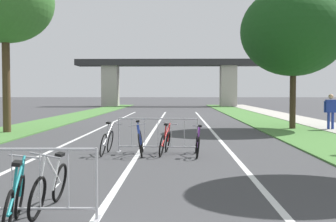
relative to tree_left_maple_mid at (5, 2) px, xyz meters
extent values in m
cube|color=#477A38|center=(-0.02, 9.67, -5.78)|extent=(2.87, 63.26, 0.05)
cube|color=#477A38|center=(12.97, 9.67, -5.78)|extent=(2.87, 63.26, 0.05)
cube|color=#ADA89E|center=(15.56, 9.67, -5.77)|extent=(2.32, 63.26, 0.08)
cube|color=silver|center=(6.47, 2.09, -5.81)|extent=(0.14, 36.59, 0.01)
cube|color=silver|center=(9.26, 2.09, -5.81)|extent=(0.14, 36.59, 0.01)
cube|color=silver|center=(3.69, 2.09, -5.81)|extent=(0.14, 36.59, 0.01)
cube|color=#2D2D30|center=(6.47, 36.07, -0.23)|extent=(23.66, 3.15, 0.78)
cube|color=#ADA89E|center=(-1.08, 36.07, -3.21)|extent=(1.99, 2.40, 5.19)
cube|color=#ADA89E|center=(14.03, 36.07, -3.21)|extent=(1.99, 2.40, 5.19)
cylinder|color=#4C3823|center=(0.00, 0.00, -3.70)|extent=(0.34, 0.34, 4.23)
ellipsoid|color=#38702D|center=(0.00, 0.00, 0.03)|extent=(4.29, 4.29, 3.65)
cylinder|color=#3D2D1E|center=(13.28, 2.24, -4.37)|extent=(0.30, 0.30, 2.87)
ellipsoid|color=#194719|center=(13.28, 2.24, -1.00)|extent=(5.16, 5.16, 4.38)
cylinder|color=#ADADB2|center=(6.51, -12.94, -5.28)|extent=(0.04, 0.04, 1.05)
cube|color=#ADADB2|center=(6.51, -12.94, -5.79)|extent=(0.07, 0.44, 0.03)
cylinder|color=#ADADB2|center=(5.31, -12.98, -4.78)|extent=(2.40, 0.11, 0.04)
cylinder|color=#ADADB2|center=(5.31, -12.98, -5.63)|extent=(2.40, 0.11, 0.04)
cylinder|color=#ADADB2|center=(5.31, -12.98, -5.19)|extent=(0.02, 0.02, 0.87)
cylinder|color=#ADADB2|center=(5.71, -12.97, -5.19)|extent=(0.02, 0.02, 0.87)
cylinder|color=#ADADB2|center=(6.11, -12.95, -5.19)|extent=(0.02, 0.02, 0.87)
cylinder|color=#ADADB2|center=(5.85, -5.95, -5.28)|extent=(0.04, 0.04, 1.05)
cube|color=#ADADB2|center=(5.85, -5.95, -5.79)|extent=(0.08, 0.44, 0.03)
cylinder|color=#ADADB2|center=(8.24, -6.07, -5.28)|extent=(0.04, 0.04, 1.05)
cube|color=#ADADB2|center=(8.24, -6.07, -5.79)|extent=(0.08, 0.44, 0.03)
cylinder|color=#ADADB2|center=(7.05, -6.01, -4.78)|extent=(2.40, 0.16, 0.04)
cylinder|color=#ADADB2|center=(7.05, -6.01, -5.63)|extent=(2.40, 0.16, 0.04)
cylinder|color=#ADADB2|center=(6.25, -5.97, -5.19)|extent=(0.02, 0.02, 0.87)
cylinder|color=#ADADB2|center=(6.65, -5.99, -5.19)|extent=(0.02, 0.02, 0.87)
cylinder|color=#ADADB2|center=(7.05, -6.01, -5.19)|extent=(0.02, 0.02, 0.87)
cylinder|color=#ADADB2|center=(7.45, -6.03, -5.19)|extent=(0.02, 0.02, 0.87)
cylinder|color=#ADADB2|center=(7.85, -6.05, -5.19)|extent=(0.02, 0.02, 0.87)
torus|color=black|center=(5.58, -13.83, -5.49)|extent=(0.27, 0.66, 0.65)
torus|color=black|center=(5.37, -12.85, -5.49)|extent=(0.27, 0.66, 0.65)
cylinder|color=#197A7F|center=(5.52, -13.36, -5.19)|extent=(0.17, 0.98, 0.62)
cylinder|color=#197A7F|center=(5.56, -13.54, -5.21)|extent=(0.15, 0.10, 0.66)
cylinder|color=#197A7F|center=(5.54, -13.68, -5.51)|extent=(0.10, 0.32, 0.08)
cylinder|color=#197A7F|center=(5.41, -12.86, -5.19)|extent=(0.13, 0.07, 0.59)
cube|color=black|center=(5.61, -13.57, -4.88)|extent=(0.16, 0.26, 0.06)
cylinder|color=#99999E|center=(5.46, -12.88, -4.90)|extent=(0.43, 0.12, 0.09)
torus|color=black|center=(8.21, -7.15, -5.50)|extent=(0.12, 0.62, 0.62)
torus|color=black|center=(8.23, -6.06, -5.50)|extent=(0.12, 0.62, 0.62)
cylinder|color=#662884|center=(8.24, -6.63, -5.25)|extent=(0.11, 1.06, 0.54)
cylinder|color=#662884|center=(8.24, -6.84, -5.24)|extent=(0.12, 0.13, 0.63)
cylinder|color=#662884|center=(8.21, -6.98, -5.53)|extent=(0.03, 0.35, 0.07)
cylinder|color=#662884|center=(8.25, -6.09, -5.25)|extent=(0.10, 0.10, 0.51)
cube|color=black|center=(8.27, -6.88, -4.93)|extent=(0.11, 0.24, 0.06)
cylinder|color=#99999E|center=(8.28, -6.11, -5.00)|extent=(0.43, 0.03, 0.07)
torus|color=black|center=(5.54, -6.93, -5.47)|extent=(0.18, 0.68, 0.67)
torus|color=black|center=(5.59, -5.97, -5.47)|extent=(0.18, 0.68, 0.67)
cylinder|color=#B7B7BC|center=(5.61, -6.48, -5.19)|extent=(0.18, 0.93, 0.60)
cylinder|color=#B7B7BC|center=(5.60, -6.66, -5.19)|extent=(0.16, 0.12, 0.67)
cylinder|color=#B7B7BC|center=(5.54, -6.77, -5.50)|extent=(0.03, 0.31, 0.08)
cylinder|color=#B7B7BC|center=(5.63, -6.00, -5.19)|extent=(0.14, 0.10, 0.57)
cube|color=black|center=(5.66, -6.69, -4.86)|extent=(0.12, 0.25, 0.07)
cylinder|color=#99999E|center=(5.68, -6.02, -4.91)|extent=(0.55, 0.06, 0.12)
torus|color=black|center=(7.20, -6.90, -5.49)|extent=(0.22, 0.64, 0.63)
torus|color=black|center=(7.34, -5.88, -5.49)|extent=(0.22, 0.64, 0.63)
cylinder|color=red|center=(7.30, -6.42, -5.21)|extent=(0.26, 0.99, 0.60)
cylinder|color=red|center=(7.28, -6.62, -5.22)|extent=(0.13, 0.13, 0.64)
cylinder|color=red|center=(7.22, -6.74, -5.52)|extent=(0.07, 0.33, 0.07)
cylinder|color=red|center=(7.37, -5.91, -5.21)|extent=(0.12, 0.11, 0.57)
cube|color=black|center=(7.32, -6.66, -4.90)|extent=(0.14, 0.25, 0.06)
cylinder|color=#99999E|center=(7.41, -5.94, -4.93)|extent=(0.46, 0.09, 0.09)
torus|color=black|center=(5.69, -11.90, -5.48)|extent=(0.18, 0.66, 0.65)
torus|color=black|center=(5.66, -12.97, -5.48)|extent=(0.18, 0.66, 0.65)
cylinder|color=silver|center=(5.73, -12.41, -5.18)|extent=(0.13, 1.05, 0.64)
cylinder|color=silver|center=(5.72, -12.21, -5.25)|extent=(0.15, 0.12, 0.57)
cylinder|color=silver|center=(5.68, -12.07, -5.51)|extent=(0.04, 0.35, 0.08)
cylinder|color=silver|center=(5.72, -12.95, -5.18)|extent=(0.15, 0.09, 0.61)
cube|color=black|center=(5.77, -12.17, -4.97)|extent=(0.11, 0.24, 0.07)
cylinder|color=#99999E|center=(5.77, -12.93, -4.88)|extent=(0.46, 0.04, 0.11)
torus|color=black|center=(6.53, -5.92, -5.47)|extent=(0.18, 0.69, 0.68)
torus|color=black|center=(6.60, -7.01, -5.47)|extent=(0.18, 0.69, 0.68)
cylinder|color=#1E389E|center=(6.52, -6.44, -5.18)|extent=(0.07, 1.07, 0.62)
cylinder|color=#1E389E|center=(6.51, -6.23, -5.18)|extent=(0.16, 0.12, 0.68)
cylinder|color=#1E389E|center=(6.55, -6.10, -5.49)|extent=(0.06, 0.35, 0.08)
cylinder|color=#1E389E|center=(6.55, -6.99, -5.18)|extent=(0.13, 0.09, 0.59)
cube|color=black|center=(6.45, -6.20, -4.84)|extent=(0.12, 0.25, 0.06)
cylinder|color=#99999E|center=(6.50, -6.97, -4.89)|extent=(0.46, 0.05, 0.10)
cylinder|color=navy|center=(14.81, 1.59, -5.38)|extent=(0.13, 0.13, 0.87)
cylinder|color=navy|center=(15.00, 1.57, -5.38)|extent=(0.13, 0.13, 0.87)
cube|color=navy|center=(14.90, 1.58, -4.64)|extent=(0.50, 0.35, 0.61)
cylinder|color=navy|center=(14.64, 1.62, -4.67)|extent=(0.10, 0.10, 0.55)
sphere|color=tan|center=(14.90, 1.58, -4.18)|extent=(0.23, 0.23, 0.23)
camera|label=1|loc=(7.67, -18.95, -3.97)|focal=45.92mm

